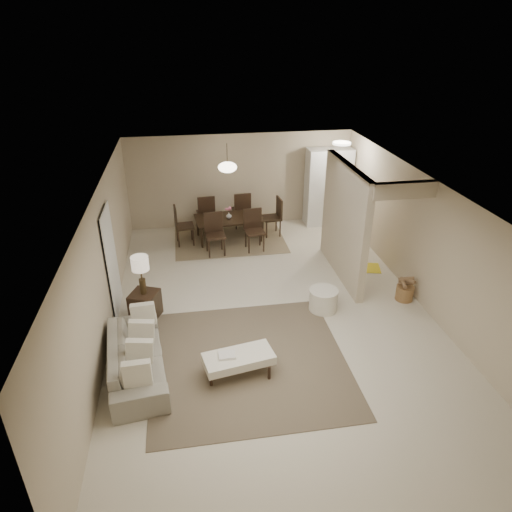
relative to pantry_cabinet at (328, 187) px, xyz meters
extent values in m
plane|color=beige|center=(-2.35, -4.15, -1.05)|extent=(9.00, 9.00, 0.00)
plane|color=white|center=(-2.35, -4.15, 1.45)|extent=(9.00, 9.00, 0.00)
plane|color=#BFAF90|center=(-2.35, 0.35, 0.20)|extent=(6.00, 0.00, 6.00)
plane|color=#BFAF90|center=(-5.35, -4.15, 0.20)|extent=(0.00, 9.00, 9.00)
plane|color=#BFAF90|center=(0.65, -4.15, 0.20)|extent=(0.00, 9.00, 9.00)
cube|color=#BFAF90|center=(-0.55, -2.90, 0.20)|extent=(0.15, 2.50, 2.50)
cube|color=black|center=(-5.32, -3.55, -0.03)|extent=(0.04, 0.90, 2.04)
cube|color=silver|center=(0.00, 0.00, 0.00)|extent=(1.20, 0.55, 2.10)
cylinder|color=white|center=(-0.05, -0.95, 1.41)|extent=(0.44, 0.44, 0.05)
cube|color=brown|center=(-3.01, -5.54, -1.04)|extent=(3.20, 3.20, 0.01)
imported|color=gray|center=(-4.80, -5.54, -0.74)|extent=(2.19, 1.07, 0.61)
cube|color=beige|center=(-3.21, -5.84, -0.73)|extent=(1.17, 0.69, 0.15)
cylinder|color=black|center=(-3.66, -6.02, -0.93)|extent=(0.05, 0.05, 0.25)
cylinder|color=black|center=(-2.75, -6.02, -0.93)|extent=(0.05, 0.05, 0.25)
cylinder|color=black|center=(-3.66, -5.66, -0.93)|extent=(0.05, 0.05, 0.25)
cylinder|color=black|center=(-2.75, -5.66, -0.93)|extent=(0.05, 0.05, 0.25)
cube|color=black|center=(-4.75, -3.95, -0.78)|extent=(0.63, 0.63, 0.53)
cylinder|color=#44341D|center=(-4.75, -3.95, -0.37)|extent=(0.12, 0.12, 0.30)
cylinder|color=#44341D|center=(-4.75, -3.95, -0.09)|extent=(0.03, 0.03, 0.26)
cylinder|color=beige|center=(-4.75, -3.95, 0.11)|extent=(0.32, 0.32, 0.26)
cylinder|color=beige|center=(-1.34, -4.25, -0.83)|extent=(0.56, 0.56, 0.44)
cylinder|color=olive|center=(0.40, -4.15, -0.90)|extent=(0.46, 0.46, 0.30)
cube|color=#726547|center=(-2.80, -0.68, -1.04)|extent=(2.80, 2.10, 0.01)
imported|color=black|center=(-2.80, -0.68, -0.75)|extent=(1.77, 1.09, 0.59)
imported|color=silver|center=(-2.80, -0.68, -0.38)|extent=(0.18, 0.18, 0.15)
cube|color=yellow|center=(0.06, -2.73, -1.04)|extent=(0.90, 0.68, 0.01)
cylinder|color=#44341D|center=(-2.80, -0.68, 1.20)|extent=(0.02, 0.02, 0.50)
ellipsoid|color=#FFEAC6|center=(-2.80, -0.68, 0.87)|extent=(0.46, 0.46, 0.25)
camera|label=1|loc=(-3.84, -11.46, 3.96)|focal=32.00mm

